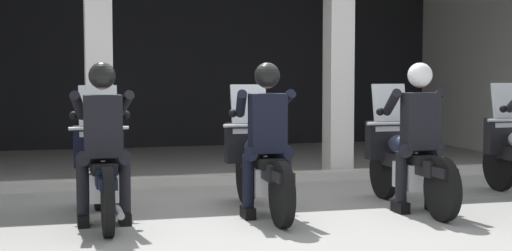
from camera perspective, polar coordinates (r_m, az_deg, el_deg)
The scene contains 9 objects.
ground_plane at distance 11.21m, azimuth -3.86°, elevation -3.59°, with size 80.00×80.00×0.00m, color gray.
station_building at distance 13.31m, azimuth -4.93°, elevation 6.72°, with size 11.23×5.20×3.24m.
kerb_strip at distance 10.29m, azimuth -1.80°, elevation -3.95°, with size 10.73×0.24×0.12m, color #B7B5AD.
motorcycle_left at distance 7.93m, azimuth -11.30°, elevation -3.27°, with size 0.62×2.04×1.35m.
police_officer_left at distance 7.61m, azimuth -11.23°, elevation -0.27°, with size 0.63×0.61×1.58m.
motorcycle_center at distance 8.17m, azimuth 0.26°, elevation -2.97°, with size 0.62×2.04×1.35m.
police_officer_center at distance 7.86m, azimuth 0.79°, elevation -0.05°, with size 0.63×0.61×1.58m.
motorcycle_right at distance 8.65m, azimuth 11.01°, elevation -2.65°, with size 0.62×2.04×1.35m.
police_officer_right at distance 8.35m, azimuth 11.89°, elevation 0.11°, with size 0.63×0.61×1.58m.
Camera 1 is at (-2.12, -7.90, 1.53)m, focal length 54.27 mm.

